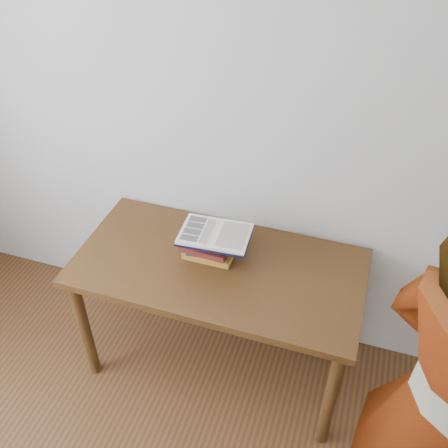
% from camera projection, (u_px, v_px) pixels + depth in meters
% --- Properties ---
extents(desk, '(1.40, 0.70, 0.75)m').
position_uv_depth(desk, '(218.00, 279.00, 2.48)').
color(desk, '#4C2B13').
rests_on(desk, ground).
extents(book_stack, '(0.25, 0.20, 0.15)m').
position_uv_depth(book_stack, '(209.00, 243.00, 2.43)').
color(book_stack, gold).
rests_on(book_stack, desk).
extents(open_book, '(0.35, 0.25, 0.03)m').
position_uv_depth(open_book, '(215.00, 234.00, 2.35)').
color(open_book, black).
rests_on(open_book, book_stack).
extents(reader, '(0.74, 0.78, 1.79)m').
position_uv_depth(reader, '(436.00, 418.00, 1.65)').
color(reader, tan).
rests_on(reader, ground).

